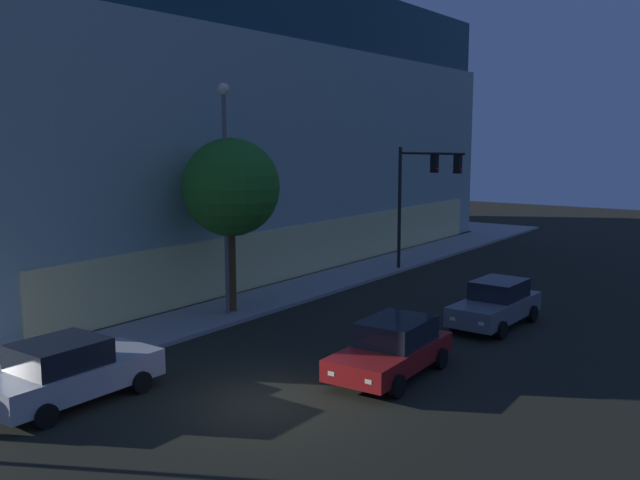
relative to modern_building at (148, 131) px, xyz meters
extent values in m
plane|color=black|center=(-15.62, -22.44, -7.41)|extent=(120.00, 120.00, 0.00)
cube|color=#4C4C51|center=(0.00, 0.05, -7.33)|extent=(37.80, 26.80, 0.15)
cube|color=#FDED96|center=(0.00, -12.95, -5.99)|extent=(33.66, 0.60, 2.54)
cube|color=#96ADA3|center=(0.00, 0.05, -1.53)|extent=(37.40, 26.40, 11.45)
cube|color=#153A44|center=(0.00, 0.05, 5.88)|extent=(36.65, 25.87, 3.36)
cylinder|color=black|center=(2.85, -16.08, -4.09)|extent=(0.18, 0.18, 6.34)
cylinder|color=black|center=(2.70, -17.93, -1.24)|extent=(0.42, 3.71, 0.12)
cube|color=black|center=(2.68, -18.11, -1.74)|extent=(0.34, 0.34, 0.90)
sphere|color=red|center=(2.67, -18.29, -2.02)|extent=(0.18, 0.18, 0.18)
cube|color=black|center=(2.58, -19.41, -1.74)|extent=(0.34, 0.34, 0.90)
sphere|color=red|center=(2.56, -19.59, -2.02)|extent=(0.18, 0.18, 0.18)
cylinder|color=#5D5D5D|center=(-9.65, -15.48, -3.04)|extent=(0.16, 0.16, 8.44)
sphere|color=#F9EFC6|center=(-9.65, -15.48, 1.33)|extent=(0.44, 0.44, 0.44)
cylinder|color=brown|center=(-9.17, -15.32, -5.57)|extent=(0.27, 0.27, 3.37)
sphere|color=#297221|center=(-9.17, -15.32, -2.37)|extent=(3.80, 3.80, 3.80)
cube|color=#B7BABF|center=(-18.46, -18.12, -6.74)|extent=(4.67, 2.03, 0.73)
cube|color=black|center=(-18.81, -18.11, -6.04)|extent=(2.18, 1.81, 0.68)
cube|color=#F9F4CC|center=(-16.17, -17.53, -6.74)|extent=(0.12, 0.20, 0.12)
cube|color=#F9F4CC|center=(-16.18, -18.73, -6.74)|extent=(0.12, 0.20, 0.12)
cylinder|color=black|center=(-17.00, -17.13, -7.11)|extent=(0.60, 0.24, 0.60)
cylinder|color=black|center=(-17.02, -19.13, -7.11)|extent=(0.60, 0.24, 0.60)
cylinder|color=black|center=(-19.89, -17.11, -7.11)|extent=(0.60, 0.24, 0.60)
cylinder|color=black|center=(-19.91, -19.10, -7.11)|extent=(0.60, 0.24, 0.60)
cube|color=maroon|center=(-11.86, -23.99, -6.78)|extent=(4.70, 2.08, 0.61)
cube|color=black|center=(-11.51, -23.97, -6.13)|extent=(2.37, 1.80, 0.70)
cube|color=#F9F4CC|center=(-14.11, -24.64, -6.78)|extent=(0.13, 0.20, 0.12)
cube|color=#F9F4CC|center=(-14.15, -23.50, -6.78)|extent=(0.13, 0.20, 0.12)
cylinder|color=black|center=(-13.26, -25.00, -7.09)|extent=(0.65, 0.26, 0.64)
cylinder|color=black|center=(-13.33, -23.08, -7.09)|extent=(0.65, 0.26, 0.64)
cylinder|color=black|center=(-10.39, -24.89, -7.09)|extent=(0.65, 0.26, 0.64)
cylinder|color=black|center=(-10.46, -22.98, -7.09)|extent=(0.65, 0.26, 0.64)
cube|color=slate|center=(-4.82, -24.40, -6.74)|extent=(4.70, 1.98, 0.70)
cube|color=black|center=(-4.48, -24.41, -6.06)|extent=(2.17, 1.69, 0.66)
cube|color=#F9F4CC|center=(-7.11, -24.83, -6.74)|extent=(0.13, 0.20, 0.12)
cube|color=#F9F4CC|center=(-7.06, -23.77, -6.74)|extent=(0.13, 0.20, 0.12)
cylinder|color=black|center=(-6.29, -25.23, -7.09)|extent=(0.65, 0.27, 0.64)
cylinder|color=black|center=(-6.22, -23.45, -7.09)|extent=(0.65, 0.27, 0.64)
cylinder|color=black|center=(-3.43, -25.35, -7.09)|extent=(0.65, 0.27, 0.64)
cylinder|color=black|center=(-3.35, -23.57, -7.09)|extent=(0.65, 0.27, 0.64)
camera|label=1|loc=(-29.02, -33.70, -0.53)|focal=39.04mm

